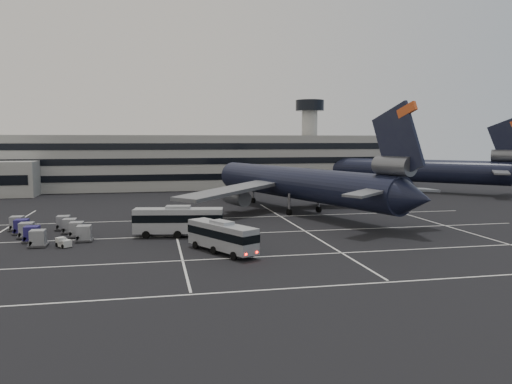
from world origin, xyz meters
TOP-DOWN VIEW (x-y plane):
  - ground at (0.00, 0.00)m, footprint 260.00×260.00m
  - lane_markings at (0.95, 0.72)m, footprint 90.00×55.62m
  - terminal at (-2.95, 71.14)m, footprint 125.00×26.00m
  - hills at (17.99, 170.00)m, footprint 352.00×180.00m
  - trijet_main at (16.30, 21.29)m, footprint 44.77×55.96m
  - trijet_far at (54.03, 51.44)m, footprint 45.12×44.15m
  - bus_near at (-1.35, -7.12)m, footprint 7.20×10.34m
  - bus_far at (-5.71, 3.56)m, footprint 12.07×4.70m
  - tug_b at (-19.58, -0.23)m, footprint 2.13×2.25m
  - uld_cluster at (-22.80, 7.00)m, footprint 13.25×15.18m

SIDE VIEW (x-z plane):
  - hills at x=17.99m, z-range -34.07..9.93m
  - ground at x=0.00m, z-range 0.00..0.00m
  - lane_markings at x=0.95m, z-range 0.00..0.01m
  - tug_b at x=-19.58m, z-range -0.07..1.18m
  - uld_cluster at x=-22.80m, z-range -0.02..2.02m
  - bus_near at x=-1.35m, z-range 0.17..3.87m
  - bus_far at x=-5.71m, z-range 0.20..4.36m
  - trijet_main at x=16.30m, z-range -3.79..14.29m
  - trijet_far at x=54.03m, z-range -3.61..14.47m
  - terminal at x=-2.95m, z-range -5.07..18.93m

